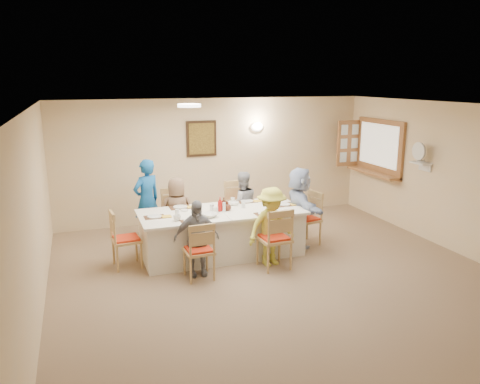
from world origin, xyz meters
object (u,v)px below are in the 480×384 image
object	(u,v)px
diner_front_right	(271,227)
caregiver	(147,200)
diner_back_left	(177,212)
chair_front_right	(274,237)
serving_hatch	(380,147)
desk_fan	(420,155)
diner_right_end	(299,207)
chair_left_end	(126,238)
condiment_ketchup	(220,204)
chair_back_left	(176,217)
chair_back_right	(240,209)
dining_table	(222,233)
diner_front_left	(197,238)
chair_front_left	(199,249)
chair_right_end	(306,218)
diner_back_right	(242,205)

from	to	relation	value
diner_front_right	caregiver	size ratio (longest dim) A/B	0.84
diner_back_left	chair_front_right	bearing A→B (deg)	131.01
serving_hatch	desk_fan	bearing A→B (deg)	-94.66
chair_front_right	diner_right_end	bearing A→B (deg)	-138.70
chair_left_end	condiment_ketchup	xyz separation A→B (m)	(1.52, -0.01, 0.42)
chair_back_left	diner_right_end	world-z (taller)	diner_right_end
chair_back_right	diner_front_right	distance (m)	1.48
dining_table	diner_back_left	xyz separation A→B (m)	(-0.60, 0.68, 0.23)
desk_fan	condiment_ketchup	bearing A→B (deg)	174.86
desk_fan	diner_front_left	bearing A→B (deg)	-175.40
chair_front_left	caregiver	size ratio (longest dim) A/B	0.59
desk_fan	condiment_ketchup	world-z (taller)	desk_fan
chair_right_end	diner_back_left	size ratio (longest dim) A/B	0.78
chair_back_left	chair_left_end	size ratio (longest dim) A/B	1.07
caregiver	chair_back_left	bearing A→B (deg)	114.74
chair_back_right	diner_back_right	world-z (taller)	diner_back_right
dining_table	condiment_ketchup	bearing A→B (deg)	-157.98
chair_front_right	diner_back_left	world-z (taller)	diner_back_left
chair_left_end	diner_back_right	world-z (taller)	diner_back_right
desk_fan	chair_back_right	size ratio (longest dim) A/B	0.29
desk_fan	dining_table	world-z (taller)	desk_fan
chair_back_left	condiment_ketchup	size ratio (longest dim) A/B	4.20
serving_hatch	diner_back_right	size ratio (longest dim) A/B	1.20
chair_left_end	diner_front_left	world-z (taller)	diner_front_left
diner_back_right	diner_front_left	bearing A→B (deg)	50.58
chair_back_right	caregiver	world-z (taller)	caregiver
chair_front_left	diner_back_right	size ratio (longest dim) A/B	0.71
chair_front_left	diner_right_end	world-z (taller)	diner_right_end
chair_back_right	chair_right_end	xyz separation A→B (m)	(0.95, -0.80, -0.04)
diner_back_right	caregiver	bearing A→B (deg)	-13.89
chair_back_right	chair_left_end	bearing A→B (deg)	-161.94
diner_front_right	diner_right_end	bearing A→B (deg)	29.47
chair_front_right	caregiver	world-z (taller)	caregiver
chair_front_left	chair_front_right	distance (m)	1.20
diner_front_right	chair_back_right	bearing A→B (deg)	79.81
chair_front_left	condiment_ketchup	distance (m)	1.07
chair_front_left	chair_back_right	bearing A→B (deg)	-128.73
diner_front_right	caregiver	distance (m)	2.47
chair_front_left	chair_front_right	world-z (taller)	chair_front_right
diner_right_end	serving_hatch	bearing A→B (deg)	-59.29
chair_front_left	chair_right_end	xyz separation A→B (m)	(2.15, 0.80, 0.03)
dining_table	diner_front_left	xyz separation A→B (m)	(-0.60, -0.68, 0.20)
chair_left_end	chair_back_right	bearing A→B (deg)	-74.16
diner_back_right	chair_back_right	bearing A→B (deg)	-87.99
chair_back_left	diner_front_right	bearing A→B (deg)	-53.30
diner_front_left	condiment_ketchup	bearing A→B (deg)	53.04
caregiver	diner_back_left	bearing A→B (deg)	106.37
chair_right_end	diner_front_right	size ratio (longest dim) A/B	0.76
diner_back_left	serving_hatch	bearing A→B (deg)	-173.67
serving_hatch	chair_back_right	world-z (taller)	serving_hatch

